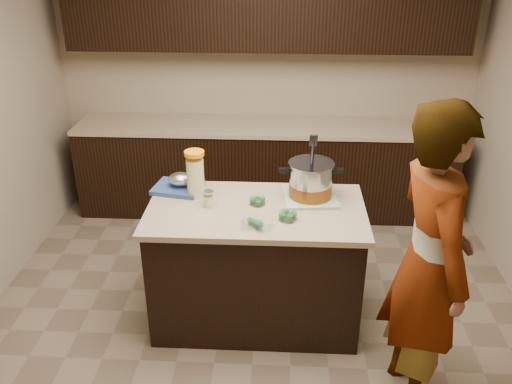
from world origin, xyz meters
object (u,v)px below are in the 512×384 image
(stock_pot, at_px, (311,182))
(person, at_px, (429,264))
(lemonade_pitcher, at_px, (195,176))
(island, at_px, (256,264))

(stock_pot, relative_size, person, 0.24)
(person, bearing_deg, lemonade_pitcher, 50.24)
(island, relative_size, stock_pot, 3.29)
(island, height_order, lemonade_pitcher, lemonade_pitcher)
(island, distance_m, lemonade_pitcher, 0.75)
(stock_pot, bearing_deg, island, -157.49)
(island, bearing_deg, lemonade_pitcher, 159.38)
(island, xyz_separation_m, stock_pot, (0.36, 0.17, 0.57))
(stock_pot, bearing_deg, person, -56.11)
(island, xyz_separation_m, lemonade_pitcher, (-0.42, 0.16, 0.60))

